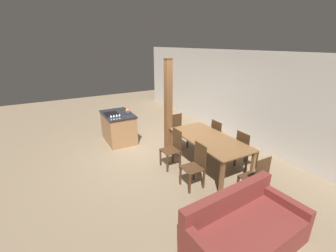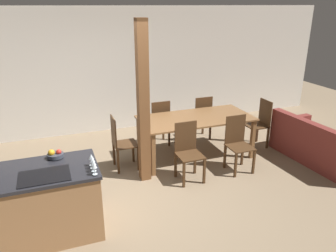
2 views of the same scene
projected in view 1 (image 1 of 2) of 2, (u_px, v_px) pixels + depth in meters
name	position (u px, v px, depth m)	size (l,w,h in m)	color
ground_plane	(151.00, 152.00, 6.32)	(16.00, 16.00, 0.00)	#847056
wall_back	(232.00, 94.00, 7.16)	(11.20, 0.08, 2.70)	silver
kitchen_island	(119.00, 127.00, 6.93)	(1.23, 0.83, 0.90)	#9E7047
fruit_bowl	(128.00, 112.00, 6.77)	(0.20, 0.20, 0.12)	#383D47
wine_glass_near	(111.00, 116.00, 6.13)	(0.06, 0.06, 0.15)	silver
wine_glass_middle	(114.00, 116.00, 6.17)	(0.06, 0.06, 0.15)	silver
wine_glass_far	(117.00, 115.00, 6.21)	(0.06, 0.06, 0.15)	silver
wine_glass_end	(119.00, 115.00, 6.24)	(0.06, 0.06, 0.15)	silver
dining_table	(209.00, 142.00, 5.34)	(2.07, 1.00, 0.78)	brown
dining_chair_near_left	(173.00, 148.00, 5.46)	(0.40, 0.40, 0.96)	#472D19
dining_chair_near_right	(195.00, 165.00, 4.69)	(0.40, 0.40, 0.96)	#472D19
dining_chair_far_left	(219.00, 137.00, 6.12)	(0.40, 0.40, 0.96)	#472D19
dining_chair_far_right	(245.00, 150.00, 5.35)	(0.40, 0.40, 0.96)	#472D19
dining_chair_head_end	(178.00, 130.00, 6.56)	(0.40, 0.40, 0.96)	#472D19
dining_chair_foot_end	(256.00, 178.00, 4.25)	(0.40, 0.40, 0.96)	#472D19
couch	(245.00, 232.00, 3.32)	(1.04, 1.88, 0.80)	maroon
timber_post	(168.00, 109.00, 5.84)	(0.17, 0.17, 2.55)	brown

